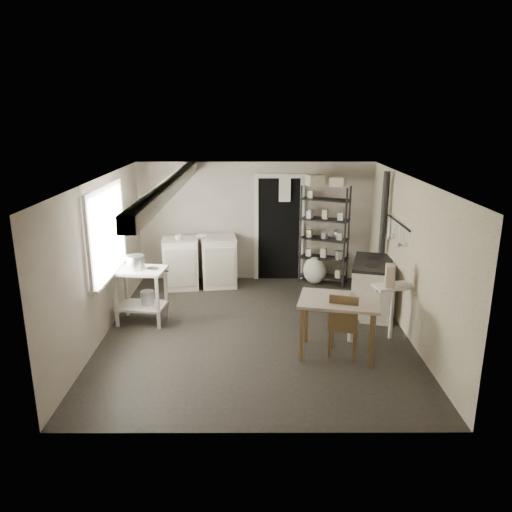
{
  "coord_description": "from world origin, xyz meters",
  "views": [
    {
      "loc": [
        -0.02,
        -6.96,
        3.21
      ],
      "look_at": [
        0.0,
        0.3,
        1.1
      ],
      "focal_mm": 35.0,
      "sensor_mm": 36.0,
      "label": 1
    }
  ],
  "objects_px": {
    "stockpot": "(136,265)",
    "base_cabinets": "(200,263)",
    "flour_sack": "(315,272)",
    "shelf_rack": "(324,235)",
    "prep_table": "(142,298)",
    "chair": "(344,321)",
    "work_table": "(338,328)",
    "stove": "(372,287)"
  },
  "relations": [
    {
      "from": "stockpot",
      "to": "prep_table",
      "type": "bearing_deg",
      "value": -25.67
    },
    {
      "from": "work_table",
      "to": "chair",
      "type": "height_order",
      "value": "chair"
    },
    {
      "from": "work_table",
      "to": "stockpot",
      "type": "bearing_deg",
      "value": 159.21
    },
    {
      "from": "prep_table",
      "to": "work_table",
      "type": "distance_m",
      "value": 3.1
    },
    {
      "from": "chair",
      "to": "flour_sack",
      "type": "distance_m",
      "value": 2.95
    },
    {
      "from": "stove",
      "to": "shelf_rack",
      "type": "bearing_deg",
      "value": 127.2
    },
    {
      "from": "stove",
      "to": "chair",
      "type": "bearing_deg",
      "value": -100.26
    },
    {
      "from": "prep_table",
      "to": "work_table",
      "type": "xyz_separation_m",
      "value": [
        2.9,
        -1.1,
        -0.02
      ]
    },
    {
      "from": "prep_table",
      "to": "stove",
      "type": "relative_size",
      "value": 0.8
    },
    {
      "from": "base_cabinets",
      "to": "work_table",
      "type": "bearing_deg",
      "value": -59.91
    },
    {
      "from": "stockpot",
      "to": "work_table",
      "type": "relative_size",
      "value": 0.28
    },
    {
      "from": "base_cabinets",
      "to": "work_table",
      "type": "relative_size",
      "value": 1.36
    },
    {
      "from": "prep_table",
      "to": "base_cabinets",
      "type": "xyz_separation_m",
      "value": [
        0.74,
        1.7,
        0.06
      ]
    },
    {
      "from": "base_cabinets",
      "to": "shelf_rack",
      "type": "bearing_deg",
      "value": -2.83
    },
    {
      "from": "base_cabinets",
      "to": "work_table",
      "type": "distance_m",
      "value": 3.53
    },
    {
      "from": "stove",
      "to": "work_table",
      "type": "relative_size",
      "value": 1.04
    },
    {
      "from": "stockpot",
      "to": "base_cabinets",
      "type": "bearing_deg",
      "value": 64.46
    },
    {
      "from": "stockpot",
      "to": "shelf_rack",
      "type": "distance_m",
      "value": 3.67
    },
    {
      "from": "stockpot",
      "to": "flour_sack",
      "type": "relative_size",
      "value": 0.56
    },
    {
      "from": "base_cabinets",
      "to": "shelf_rack",
      "type": "relative_size",
      "value": 0.76
    },
    {
      "from": "shelf_rack",
      "to": "flour_sack",
      "type": "relative_size",
      "value": 3.6
    },
    {
      "from": "chair",
      "to": "work_table",
      "type": "bearing_deg",
      "value": -167.95
    },
    {
      "from": "stockpot",
      "to": "work_table",
      "type": "xyz_separation_m",
      "value": [
        2.96,
        -1.12,
        -0.56
      ]
    },
    {
      "from": "prep_table",
      "to": "stockpot",
      "type": "height_order",
      "value": "stockpot"
    },
    {
      "from": "work_table",
      "to": "chair",
      "type": "relative_size",
      "value": 1.15
    },
    {
      "from": "chair",
      "to": "shelf_rack",
      "type": "bearing_deg",
      "value": 103.66
    },
    {
      "from": "stockpot",
      "to": "chair",
      "type": "relative_size",
      "value": 0.32
    },
    {
      "from": "stove",
      "to": "work_table",
      "type": "height_order",
      "value": "stove"
    },
    {
      "from": "chair",
      "to": "flour_sack",
      "type": "bearing_deg",
      "value": 106.93
    },
    {
      "from": "stockpot",
      "to": "base_cabinets",
      "type": "relative_size",
      "value": 0.21
    },
    {
      "from": "flour_sack",
      "to": "shelf_rack",
      "type": "bearing_deg",
      "value": 20.09
    },
    {
      "from": "chair",
      "to": "flour_sack",
      "type": "relative_size",
      "value": 1.75
    },
    {
      "from": "stockpot",
      "to": "work_table",
      "type": "height_order",
      "value": "stockpot"
    },
    {
      "from": "base_cabinets",
      "to": "chair",
      "type": "bearing_deg",
      "value": -58.98
    },
    {
      "from": "base_cabinets",
      "to": "stockpot",
      "type": "bearing_deg",
      "value": -123.19
    },
    {
      "from": "stove",
      "to": "chair",
      "type": "distance_m",
      "value": 1.68
    },
    {
      "from": "base_cabinets",
      "to": "stove",
      "type": "height_order",
      "value": "base_cabinets"
    },
    {
      "from": "prep_table",
      "to": "base_cabinets",
      "type": "distance_m",
      "value": 1.85
    },
    {
      "from": "stockpot",
      "to": "shelf_rack",
      "type": "bearing_deg",
      "value": 30.61
    },
    {
      "from": "shelf_rack",
      "to": "work_table",
      "type": "relative_size",
      "value": 1.79
    },
    {
      "from": "work_table",
      "to": "flour_sack",
      "type": "xyz_separation_m",
      "value": [
        0.03,
        2.93,
        -0.14
      ]
    },
    {
      "from": "shelf_rack",
      "to": "stove",
      "type": "xyz_separation_m",
      "value": [
        0.6,
        -1.48,
        -0.51
      ]
    }
  ]
}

